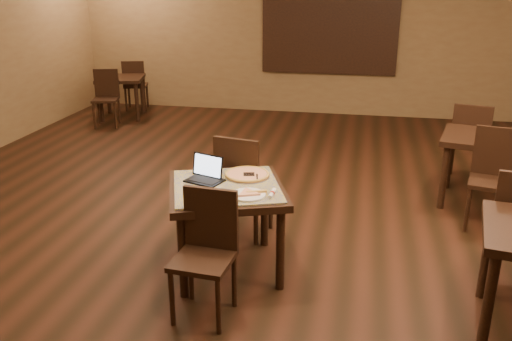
% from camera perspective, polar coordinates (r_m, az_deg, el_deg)
% --- Properties ---
extents(ground, '(10.00, 10.00, 0.00)m').
position_cam_1_polar(ground, '(5.40, -2.23, -6.23)').
color(ground, black).
rests_on(ground, ground).
extents(wall_back, '(8.00, 0.02, 3.00)m').
position_cam_1_polar(wall_back, '(9.81, 4.76, 14.71)').
color(wall_back, olive).
rests_on(wall_back, ground).
extents(mural, '(2.34, 0.05, 1.64)m').
position_cam_1_polar(mural, '(9.72, 7.76, 14.85)').
color(mural, '#245A86').
rests_on(mural, wall_back).
extents(tiled_table, '(1.18, 1.18, 0.76)m').
position_cam_1_polar(tiled_table, '(4.45, -3.10, -2.82)').
color(tiled_table, black).
rests_on(tiled_table, ground).
extents(chair_main_near, '(0.44, 0.44, 0.94)m').
position_cam_1_polar(chair_main_near, '(3.96, -5.21, -7.92)').
color(chair_main_near, black).
rests_on(chair_main_near, ground).
extents(chair_main_far, '(0.52, 0.52, 1.01)m').
position_cam_1_polar(chair_main_far, '(5.04, -1.55, -1.11)').
color(chair_main_far, black).
rests_on(chair_main_far, ground).
extents(laptop, '(0.34, 0.32, 0.20)m').
position_cam_1_polar(laptop, '(4.53, -5.28, -0.34)').
color(laptop, black).
rests_on(laptop, tiled_table).
extents(plate, '(0.27, 0.27, 0.01)m').
position_cam_1_polar(plate, '(4.20, -0.83, -2.58)').
color(plate, white).
rests_on(plate, tiled_table).
extents(pizza_slice, '(0.27, 0.27, 0.02)m').
position_cam_1_polar(pizza_slice, '(4.19, -0.83, -2.39)').
color(pizza_slice, beige).
rests_on(pizza_slice, plate).
extents(pizza_pan, '(0.39, 0.39, 0.01)m').
position_cam_1_polar(pizza_pan, '(4.60, -0.93, -0.57)').
color(pizza_pan, silver).
rests_on(pizza_pan, tiled_table).
extents(pizza_whole, '(0.38, 0.38, 0.03)m').
position_cam_1_polar(pizza_whole, '(4.59, -0.93, -0.39)').
color(pizza_whole, beige).
rests_on(pizza_whole, pizza_pan).
extents(spatula, '(0.14, 0.24, 0.01)m').
position_cam_1_polar(spatula, '(4.57, -0.74, -0.41)').
color(spatula, silver).
rests_on(spatula, pizza_whole).
extents(napkin_roll, '(0.04, 0.16, 0.04)m').
position_cam_1_polar(napkin_roll, '(4.20, 1.69, -2.44)').
color(napkin_roll, white).
rests_on(napkin_roll, tiled_table).
extents(other_table_a, '(0.97, 0.97, 0.76)m').
position_cam_1_polar(other_table_a, '(6.30, 22.66, 2.26)').
color(other_table_a, black).
rests_on(other_table_a, ground).
extents(other_table_a_chair_near, '(0.51, 0.51, 0.99)m').
position_cam_1_polar(other_table_a_chair_near, '(5.79, 23.72, -0.18)').
color(other_table_a_chair_near, black).
rests_on(other_table_a_chair_near, ground).
extents(other_table_a_chair_far, '(0.51, 0.51, 0.99)m').
position_cam_1_polar(other_table_a_chair_far, '(6.86, 21.60, 3.08)').
color(other_table_a_chair_far, black).
rests_on(other_table_a_chair_far, ground).
extents(other_table_b, '(0.92, 0.92, 0.71)m').
position_cam_1_polar(other_table_b, '(9.82, -14.03, 8.83)').
color(other_table_b, black).
rests_on(other_table_b, ground).
extents(other_table_b_chair_near, '(0.49, 0.49, 0.92)m').
position_cam_1_polar(other_table_b_chair_near, '(9.36, -15.50, 7.74)').
color(other_table_b_chair_near, black).
rests_on(other_table_b_chair_near, ground).
extents(other_table_b_chair_far, '(0.49, 0.49, 0.92)m').
position_cam_1_polar(other_table_b_chair_far, '(10.30, -12.63, 9.04)').
color(other_table_b_chair_far, black).
rests_on(other_table_b_chair_far, ground).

